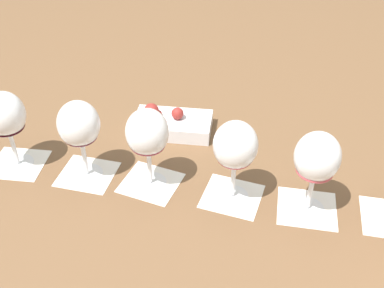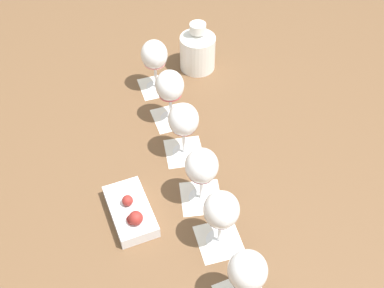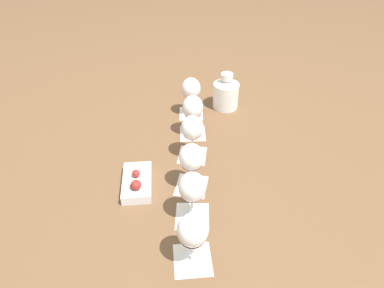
{
  "view_description": "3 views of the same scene",
  "coord_description": "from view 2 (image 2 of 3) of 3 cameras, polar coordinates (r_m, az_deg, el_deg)",
  "views": [
    {
      "loc": [
        -0.61,
        0.37,
        0.66
      ],
      "look_at": [
        -0.0,
        0.0,
        0.12
      ],
      "focal_mm": 45.0,
      "sensor_mm": 36.0,
      "label": 1
    },
    {
      "loc": [
        0.73,
        0.42,
        1.02
      ],
      "look_at": [
        -0.0,
        0.0,
        0.12
      ],
      "focal_mm": 45.0,
      "sensor_mm": 36.0,
      "label": 2
    },
    {
      "loc": [
        0.65,
        0.69,
        0.84
      ],
      "look_at": [
        -0.0,
        0.0,
        0.12
      ],
      "focal_mm": 32.0,
      "sensor_mm": 36.0,
      "label": 3
    }
  ],
  "objects": [
    {
      "name": "wine_glass_4",
      "position": [
        1.1,
        3.49,
        -8.04
      ],
      "size": [
        0.08,
        0.08,
        0.17
      ],
      "color": "white",
      "rests_on": "tasting_card_4"
    },
    {
      "name": "tasting_card_0",
      "position": [
        1.59,
        -4.24,
        6.8
      ],
      "size": [
        0.15,
        0.15,
        0.0
      ],
      "color": "silver",
      "rests_on": "ground_plane"
    },
    {
      "name": "ground_plane",
      "position": [
        1.32,
        -0.12,
        -3.54
      ],
      "size": [
        8.0,
        8.0,
        0.0
      ],
      "primitive_type": "plane",
      "color": "brown"
    },
    {
      "name": "tasting_card_4",
      "position": [
        1.2,
        3.23,
        -11.34
      ],
      "size": [
        0.15,
        0.15,
        0.0
      ],
      "color": "silver",
      "rests_on": "ground_plane"
    },
    {
      "name": "wine_glass_0",
      "position": [
        1.51,
        -4.49,
        10.28
      ],
      "size": [
        0.08,
        0.08,
        0.17
      ],
      "color": "white",
      "rests_on": "tasting_card_0"
    },
    {
      "name": "ceramic_vase",
      "position": [
        1.62,
        0.66,
        11.18
      ],
      "size": [
        0.12,
        0.12,
        0.17
      ],
      "color": "white",
      "rests_on": "ground_plane"
    },
    {
      "name": "tasting_card_2",
      "position": [
        1.38,
        -0.94,
        -0.93
      ],
      "size": [
        0.15,
        0.15,
        0.0
      ],
      "color": "silver",
      "rests_on": "ground_plane"
    },
    {
      "name": "tasting_card_3",
      "position": [
        1.27,
        1.07,
        -6.35
      ],
      "size": [
        0.15,
        0.15,
        0.0
      ],
      "color": "silver",
      "rests_on": "ground_plane"
    },
    {
      "name": "wine_glass_5",
      "position": [
        1.02,
        6.56,
        -14.91
      ],
      "size": [
        0.08,
        0.08,
        0.17
      ],
      "color": "white",
      "rests_on": "tasting_card_5"
    },
    {
      "name": "tasting_card_1",
      "position": [
        1.47,
        -2.49,
        3.11
      ],
      "size": [
        0.15,
        0.15,
        0.0
      ],
      "color": "silver",
      "rests_on": "ground_plane"
    },
    {
      "name": "wine_glass_3",
      "position": [
        1.18,
        1.15,
        -2.86
      ],
      "size": [
        0.08,
        0.08,
        0.17
      ],
      "color": "white",
      "rests_on": "tasting_card_3"
    },
    {
      "name": "wine_glass_2",
      "position": [
        1.29,
        -1.01,
        2.65
      ],
      "size": [
        0.08,
        0.08,
        0.17
      ],
      "color": "white",
      "rests_on": "tasting_card_2"
    },
    {
      "name": "wine_glass_1",
      "position": [
        1.39,
        -2.65,
        6.68
      ],
      "size": [
        0.08,
        0.08,
        0.17
      ],
      "color": "white",
      "rests_on": "tasting_card_1"
    },
    {
      "name": "snack_dish",
      "position": [
        1.23,
        -7.27,
        -7.92
      ],
      "size": [
        0.19,
        0.2,
        0.07
      ],
      "color": "silver",
      "rests_on": "ground_plane"
    }
  ]
}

